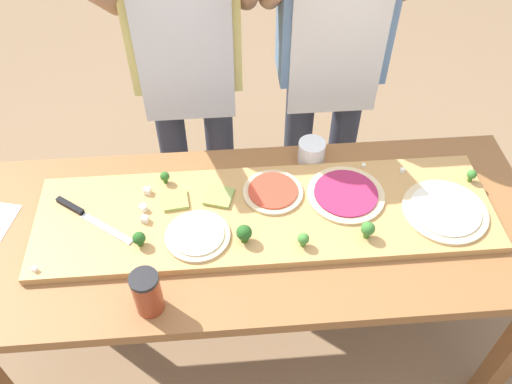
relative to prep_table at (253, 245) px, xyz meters
The scene contains 26 objects.
ground_plane 0.69m from the prep_table, ahead, with size 8.00×8.00×0.00m, color #896B4C.
prep_table is the anchor object (origin of this frame).
cutting_board 0.13m from the prep_table, 36.41° to the left, with size 1.46×0.41×0.03m, color tan.
chefs_knife 0.56m from the prep_table, behind, with size 0.26×0.20×0.02m.
pizza_whole_tomato_red 0.19m from the prep_table, 56.09° to the left, with size 0.20×0.20×0.02m.
pizza_whole_cheese_artichoke 0.23m from the prep_table, 162.84° to the right, with size 0.20×0.20×0.02m.
pizza_whole_white_garlic 0.63m from the prep_table, ahead, with size 0.27×0.27×0.02m.
pizza_whole_beet_magenta 0.35m from the prep_table, 14.21° to the left, with size 0.25×0.25×0.02m.
pizza_slice_far_right 0.30m from the prep_table, 158.62° to the left, with size 0.08×0.08×0.01m, color #899E4C.
pizza_slice_near_right 0.20m from the prep_table, 135.41° to the left, with size 0.09×0.09×0.01m, color #899E4C.
broccoli_floret_front_left 0.24m from the prep_table, 38.17° to the right, with size 0.04×0.04×0.05m.
broccoli_floret_front_right 0.37m from the prep_table, 146.28° to the left, with size 0.03×0.03×0.04m.
broccoli_floret_back_left 0.39m from the prep_table, 168.76° to the right, with size 0.04×0.04×0.05m.
broccoli_floret_center_right 0.19m from the prep_table, 112.85° to the right, with size 0.05×0.05×0.06m.
broccoli_floret_center_left 0.76m from the prep_table, ahead, with size 0.03×0.03×0.05m.
broccoli_floret_back_mid 0.39m from the prep_table, 15.46° to the right, with size 0.04×0.04×0.06m.
cheese_crumble_a 0.47m from the prep_table, 27.39° to the left, with size 0.01×0.01×0.01m, color white.
cheese_crumble_b 0.68m from the prep_table, 167.78° to the right, with size 0.01×0.01×0.01m, color white.
cheese_crumble_c 0.57m from the prep_table, 18.09° to the left, with size 0.01×0.01×0.01m, color white.
cheese_crumble_d 0.38m from the prep_table, 168.90° to the left, with size 0.02×0.02×0.02m, color white.
cheese_crumble_e 0.39m from the prep_table, 157.20° to the left, with size 0.02×0.02×0.02m, color white.
cheese_crumble_f 0.37m from the prep_table, behind, with size 0.02×0.02×0.02m, color white.
flour_cup 0.39m from the prep_table, 51.14° to the left, with size 0.10×0.10×0.08m.
sauce_jar 0.45m from the prep_table, 138.61° to the right, with size 0.08×0.08×0.15m.
cook_left 0.75m from the prep_table, 106.82° to the left, with size 0.54×0.39×1.67m.
cook_right 0.80m from the prep_table, 61.98° to the left, with size 0.54×0.39×1.67m.
Camera 1 is at (-0.08, -1.07, 2.11)m, focal length 37.32 mm.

